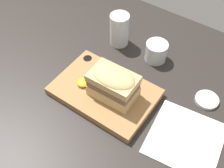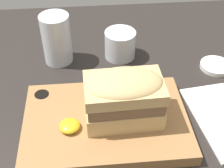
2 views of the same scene
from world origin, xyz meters
TOP-DOWN VIEW (x-y plane):
  - dining_table at (0.00, 0.00)cm, footprint 164.63×96.07cm
  - serving_board at (-7.91, -2.29)cm, footprint 31.14×21.06cm
  - sandwich at (-4.53, -2.37)cm, footprint 14.22×9.24cm
  - mustard_dollop at (-14.58, -4.50)cm, footprint 3.79×3.79cm
  - water_glass at (-17.66, 20.36)cm, footprint 6.85×6.85cm
  - wine_glass at (-2.55, 20.68)cm, footprint 7.55×7.55cm
  - napkin at (19.99, -2.17)cm, footprint 21.90×21.91cm
  - condiment_dish at (19.65, 13.69)cm, footprint 7.26×7.26cm

SIDE VIEW (x-z plane):
  - dining_table at x=0.00cm, z-range 0.00..2.00cm
  - napkin at x=19.99cm, z-range 2.00..2.40cm
  - condiment_dish at x=19.65cm, z-range 2.00..3.07cm
  - serving_board at x=-7.91cm, z-range 1.97..4.59cm
  - wine_glass at x=-2.55cm, z-range 1.79..8.59cm
  - mustard_dollop at x=-14.58cm, z-range 4.56..6.07cm
  - water_glass at x=-17.66cm, z-range 1.19..13.28cm
  - sandwich at x=-4.53cm, z-range 4.93..14.90cm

